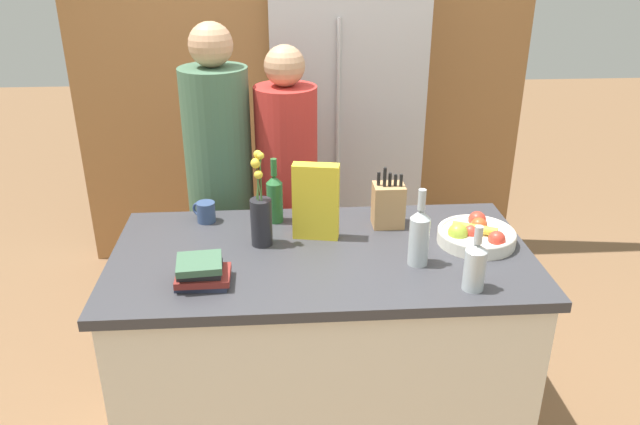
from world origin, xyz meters
name	(u,v)px	position (x,y,z in m)	size (l,w,h in m)	color
kitchen_island	(322,348)	(0.00, 0.00, 0.46)	(1.62, 0.84, 0.92)	silver
back_wall_wood	(302,63)	(0.00, 1.77, 1.30)	(2.82, 0.12, 2.60)	#9E6B3D
refrigerator	(343,125)	(0.23, 1.41, 1.00)	(0.83, 0.62, 2.01)	#B7B7BC
fruit_bowl	(476,234)	(0.62, 0.04, 0.95)	(0.31, 0.31, 0.09)	silver
knife_block	(388,205)	(0.29, 0.22, 1.01)	(0.13, 0.11, 0.26)	tan
flower_vase	(261,216)	(-0.23, 0.08, 1.04)	(0.08, 0.08, 0.39)	#232328
cereal_box	(316,202)	(-0.01, 0.13, 1.07)	(0.19, 0.09, 0.31)	yellow
coffee_mug	(206,212)	(-0.47, 0.31, 0.96)	(0.10, 0.09, 0.09)	#334770
book_stack	(201,272)	(-0.44, -0.21, 0.96)	(0.19, 0.16, 0.09)	#2D334C
bottle_oil	(419,235)	(0.35, -0.12, 1.03)	(0.08, 0.08, 0.30)	#B2BCC1
bottle_vinegar	(275,197)	(-0.18, 0.29, 1.03)	(0.07, 0.07, 0.28)	#286633
bottle_wine	(475,265)	(0.50, -0.31, 1.01)	(0.08, 0.08, 0.24)	#B2BCC1
person_at_sink	(220,180)	(-0.44, 0.67, 0.96)	(0.31, 0.31, 1.70)	#383842
person_in_blue	(287,189)	(-0.12, 0.68, 0.90)	(0.29, 0.29, 1.59)	#383842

